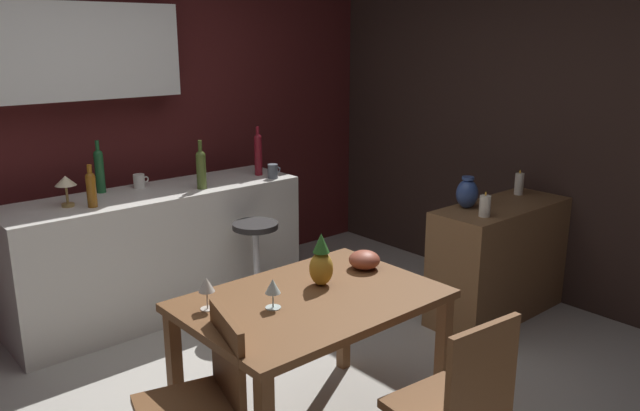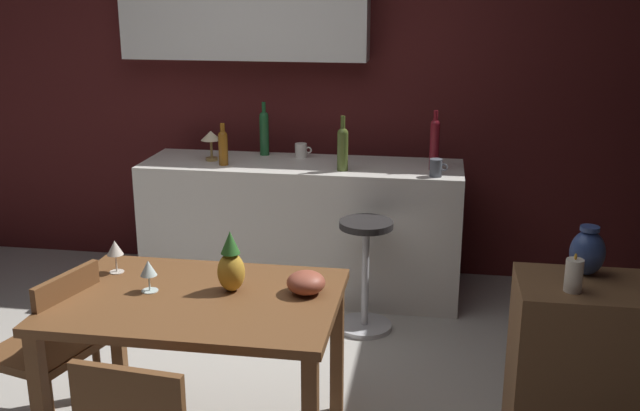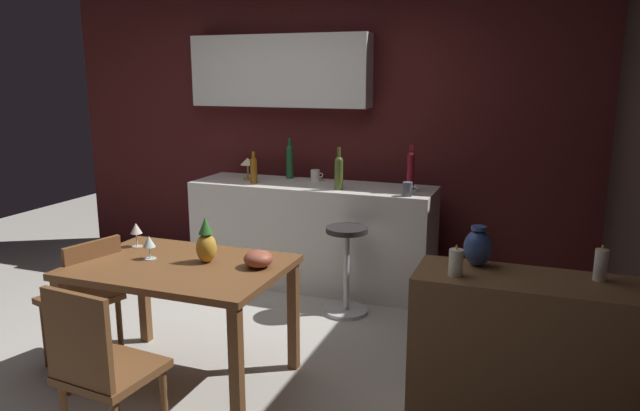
# 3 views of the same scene
# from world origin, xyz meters

# --- Properties ---
(ground_plane) EXTENTS (9.00, 9.00, 0.00)m
(ground_plane) POSITION_xyz_m (0.00, 0.00, 0.00)
(ground_plane) COLOR #B7B2A8
(wall_kitchen_back) EXTENTS (5.20, 0.33, 2.60)m
(wall_kitchen_back) POSITION_xyz_m (-0.06, 2.08, 1.41)
(wall_kitchen_back) COLOR #4C1919
(wall_kitchen_back) RESTS_ON ground_plane
(dining_table) EXTENTS (1.22, 0.84, 0.74)m
(dining_table) POSITION_xyz_m (0.05, -0.29, 0.65)
(dining_table) COLOR brown
(dining_table) RESTS_ON ground_plane
(kitchen_counter) EXTENTS (2.10, 0.60, 0.90)m
(kitchen_counter) POSITION_xyz_m (0.16, 1.56, 0.45)
(kitchen_counter) COLOR silver
(kitchen_counter) RESTS_ON ground_plane
(sideboard_cabinet) EXTENTS (1.10, 0.44, 0.82)m
(sideboard_cabinet) POSITION_xyz_m (1.95, -0.08, 0.41)
(sideboard_cabinet) COLOR brown
(sideboard_cabinet) RESTS_ON ground_plane
(chair_near_window) EXTENTS (0.49, 0.49, 0.84)m
(chair_near_window) POSITION_xyz_m (-0.61, -0.35, 0.48)
(chair_near_window) COLOR brown
(chair_near_window) RESTS_ON ground_plane
(chair_by_doorway) EXTENTS (0.44, 0.44, 0.90)m
(chair_by_doorway) POSITION_xyz_m (0.14, -1.09, 0.49)
(chair_by_doorway) COLOR brown
(chair_by_doorway) RESTS_ON ground_plane
(bar_stool) EXTENTS (0.34, 0.34, 0.69)m
(bar_stool) POSITION_xyz_m (0.65, 1.04, 0.37)
(bar_stool) COLOR #262323
(bar_stool) RESTS_ON ground_plane
(wine_glass_left) EXTENTS (0.08, 0.08, 0.16)m
(wine_glass_left) POSITION_xyz_m (-0.41, -0.08, 0.86)
(wine_glass_left) COLOR silver
(wine_glass_left) RESTS_ON dining_table
(wine_glass_right) EXTENTS (0.07, 0.07, 0.14)m
(wine_glass_right) POSITION_xyz_m (-0.17, -0.27, 0.84)
(wine_glass_right) COLOR silver
(wine_glass_right) RESTS_ON dining_table
(pineapple_centerpiece) EXTENTS (0.12, 0.12, 0.27)m
(pineapple_centerpiece) POSITION_xyz_m (0.18, -0.20, 0.86)
(pineapple_centerpiece) COLOR gold
(pineapple_centerpiece) RESTS_ON dining_table
(fruit_bowl) EXTENTS (0.17, 0.17, 0.10)m
(fruit_bowl) POSITION_xyz_m (0.51, -0.18, 0.79)
(fruit_bowl) COLOR #9E4C38
(fruit_bowl) RESTS_ON dining_table
(wine_bottle_green) EXTENTS (0.06, 0.06, 0.37)m
(wine_bottle_green) POSITION_xyz_m (-0.14, 1.77, 1.07)
(wine_bottle_green) COLOR #1E592D
(wine_bottle_green) RESTS_ON kitchen_counter
(wine_bottle_ruby) EXTENTS (0.06, 0.06, 0.38)m
(wine_bottle_ruby) POSITION_xyz_m (1.02, 1.51, 1.08)
(wine_bottle_ruby) COLOR maroon
(wine_bottle_ruby) RESTS_ON kitchen_counter
(wine_bottle_olive) EXTENTS (0.07, 0.07, 0.35)m
(wine_bottle_olive) POSITION_xyz_m (0.45, 1.41, 1.05)
(wine_bottle_olive) COLOR #475623
(wine_bottle_olive) RESTS_ON kitchen_counter
(wine_bottle_amber) EXTENTS (0.06, 0.06, 0.27)m
(wine_bottle_amber) POSITION_xyz_m (-0.33, 1.43, 1.03)
(wine_bottle_amber) COLOR #8C5114
(wine_bottle_amber) RESTS_ON kitchen_counter
(cup_white) EXTENTS (0.11, 0.08, 0.10)m
(cup_white) POSITION_xyz_m (0.13, 1.72, 0.95)
(cup_white) COLOR white
(cup_white) RESTS_ON kitchen_counter
(cup_slate) EXTENTS (0.11, 0.08, 0.11)m
(cup_slate) POSITION_xyz_m (1.04, 1.35, 0.95)
(cup_slate) COLOR #515660
(cup_slate) RESTS_ON kitchen_counter
(counter_lamp) EXTENTS (0.13, 0.13, 0.20)m
(counter_lamp) POSITION_xyz_m (-0.44, 1.54, 1.05)
(counter_lamp) COLOR #A58447
(counter_lamp) RESTS_ON kitchen_counter
(pillar_candle_tall) EXTENTS (0.06, 0.06, 0.18)m
(pillar_candle_tall) POSITION_xyz_m (2.29, 0.01, 0.90)
(pillar_candle_tall) COLOR white
(pillar_candle_tall) RESTS_ON sideboard_cabinet
(pillar_candle_short) EXTENTS (0.07, 0.07, 0.16)m
(pillar_candle_short) POSITION_xyz_m (1.61, -0.17, 0.89)
(pillar_candle_short) COLOR white
(pillar_candle_short) RESTS_ON sideboard_cabinet
(vase_ceramic_blue) EXTENTS (0.15, 0.15, 0.22)m
(vase_ceramic_blue) POSITION_xyz_m (1.70, 0.04, 0.92)
(vase_ceramic_blue) COLOR #334C8C
(vase_ceramic_blue) RESTS_ON sideboard_cabinet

